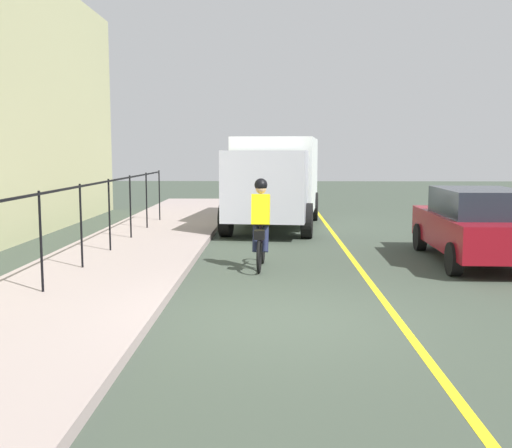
% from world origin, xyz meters
% --- Properties ---
extents(ground_plane, '(80.00, 80.00, 0.00)m').
position_xyz_m(ground_plane, '(0.00, 0.00, 0.00)').
color(ground_plane, '#384237').
extents(lane_line_centre, '(36.00, 0.12, 0.01)m').
position_xyz_m(lane_line_centre, '(0.00, -1.60, 0.00)').
color(lane_line_centre, yellow).
rests_on(lane_line_centre, ground).
extents(sidewalk, '(40.00, 3.20, 0.15)m').
position_xyz_m(sidewalk, '(0.00, 3.40, 0.07)').
color(sidewalk, gray).
rests_on(sidewalk, ground).
extents(iron_fence, '(20.27, 0.04, 1.60)m').
position_xyz_m(iron_fence, '(1.00, 3.80, 1.35)').
color(iron_fence, black).
rests_on(iron_fence, sidewalk).
extents(cyclist_lead, '(1.71, 0.38, 1.83)m').
position_xyz_m(cyclist_lead, '(3.71, 0.40, 0.91)').
color(cyclist_lead, black).
rests_on(cyclist_lead, ground).
extents(patrol_sedan, '(4.45, 2.01, 1.58)m').
position_xyz_m(patrol_sedan, '(4.56, -4.18, 0.82)').
color(patrol_sedan, maroon).
rests_on(patrol_sedan, ground).
extents(box_truck_background, '(6.92, 3.12, 2.78)m').
position_xyz_m(box_truck_background, '(10.73, 0.06, 1.55)').
color(box_truck_background, silver).
rests_on(box_truck_background, ground).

